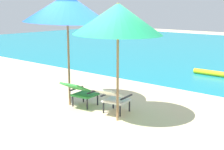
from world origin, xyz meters
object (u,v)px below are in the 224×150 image
beach_umbrella_left (67,8)px  beach_umbrella_right (118,19)px  lounge_chair_left (81,91)px  swim_buoy (216,73)px  lounge_chair_right (112,97)px

beach_umbrella_left → beach_umbrella_right: beach_umbrella_left is taller
lounge_chair_left → beach_umbrella_right: size_ratio=0.38×
swim_buoy → beach_umbrella_left: (-1.35, -5.54, 2.24)m
swim_buoy → beach_umbrella_left: beach_umbrella_left is taller
lounge_chair_right → beach_umbrella_right: (0.34, -0.23, 1.74)m
swim_buoy → beach_umbrella_right: 6.00m
swim_buoy → lounge_chair_right: size_ratio=1.70×
lounge_chair_left → beach_umbrella_left: 1.97m
beach_umbrella_right → lounge_chair_right: bearing=145.8°
swim_buoy → beach_umbrella_right: (0.26, -5.63, 2.04)m
swim_buoy → lounge_chair_left: (-0.98, -5.52, 0.31)m
swim_buoy → beach_umbrella_left: bearing=-103.7°
lounge_chair_left → beach_umbrella_left: size_ratio=0.33×
lounge_chair_left → beach_umbrella_right: 2.14m
lounge_chair_left → beach_umbrella_right: bearing=-5.4°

